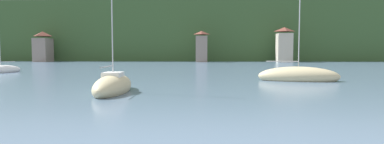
{
  "coord_description": "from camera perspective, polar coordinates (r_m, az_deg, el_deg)",
  "views": [
    {
      "loc": [
        0.99,
        16.45,
        3.1
      ],
      "look_at": [
        0.0,
        40.29,
        1.54
      ],
      "focal_mm": 28.91,
      "sensor_mm": 36.0,
      "label": 1
    }
  ],
  "objects": [
    {
      "name": "sailboat_far_2",
      "position": [
        34.92,
        19.01,
        -0.75
      ],
      "size": [
        8.77,
        4.4,
        10.13
      ],
      "rotation": [
        0.0,
        0.0,
        6.09
      ],
      "color": "#CCBC8E",
      "rests_on": "ground_plane"
    },
    {
      "name": "wooded_hillside",
      "position": [
        144.14,
        6.3,
        5.9
      ],
      "size": [
        352.0,
        74.71,
        44.12
      ],
      "color": "#38562D",
      "rests_on": "ground_plane"
    },
    {
      "name": "sailboat_mid_0",
      "position": [
        24.3,
        -14.34,
        -2.57
      ],
      "size": [
        2.47,
        7.19,
        10.56
      ],
      "rotation": [
        0.0,
        0.0,
        1.6
      ],
      "color": "#CCBC8E",
      "rests_on": "ground_plane"
    },
    {
      "name": "sailboat_far_4",
      "position": [
        53.55,
        -31.8,
        0.25
      ],
      "size": [
        3.98,
        6.82,
        8.06
      ],
      "rotation": [
        0.0,
        0.0,
        4.4
      ],
      "color": "white",
      "rests_on": "ground_plane"
    },
    {
      "name": "shore_building_central",
      "position": [
        97.85,
        16.65,
        4.77
      ],
      "size": [
        4.62,
        3.89,
        10.52
      ],
      "color": "#BCB29E",
      "rests_on": "ground_plane"
    },
    {
      "name": "shore_building_westcentral",
      "position": [
        94.53,
        1.78,
        4.65
      ],
      "size": [
        3.66,
        3.23,
        9.45
      ],
      "color": "gray",
      "rests_on": "ground_plane"
    },
    {
      "name": "shore_building_west",
      "position": [
        108.41,
        -25.79,
        4.17
      ],
      "size": [
        4.52,
        5.57,
        9.49
      ],
      "color": "gray",
      "rests_on": "ground_plane"
    }
  ]
}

